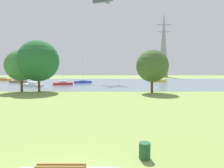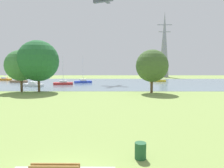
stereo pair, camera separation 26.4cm
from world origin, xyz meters
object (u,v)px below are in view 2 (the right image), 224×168
at_px(sailboat_orange, 4,79).
at_px(sailboat_red, 63,83).
at_px(sailboat_blue, 83,81).
at_px(sailboat_white, 33,85).
at_px(sailboat_yellow, 158,80).
at_px(electricity_pylon, 164,45).
at_px(tree_east_near, 21,66).
at_px(tree_west_near, 152,66).
at_px(tree_east_far, 38,61).
at_px(litter_bin, 140,151).
at_px(light_aircraft, 103,0).
at_px(sailboat_brown, 19,81).

height_order(sailboat_orange, sailboat_red, sailboat_red).
bearing_deg(sailboat_blue, sailboat_white, -133.14).
xyz_separation_m(sailboat_blue, sailboat_red, (-4.14, -5.82, -0.00)).
bearing_deg(sailboat_yellow, electricity_pylon, 72.75).
bearing_deg(sailboat_white, tree_east_near, -79.94).
distance_m(sailboat_yellow, tree_west_near, 27.66).
bearing_deg(tree_west_near, tree_east_far, 175.58).
height_order(sailboat_orange, tree_east_near, tree_east_near).
height_order(tree_east_far, tree_west_near, tree_east_far).
bearing_deg(litter_bin, tree_east_far, 118.84).
bearing_deg(litter_bin, tree_west_near, 78.13).
bearing_deg(electricity_pylon, tree_west_near, -105.92).
relative_size(litter_bin, sailboat_white, 0.15).
xyz_separation_m(tree_east_far, tree_west_near, (20.14, -1.56, -0.90)).
relative_size(sailboat_yellow, sailboat_white, 0.99).
bearing_deg(litter_bin, sailboat_blue, 101.77).
relative_size(sailboat_blue, sailboat_red, 1.05).
bearing_deg(sailboat_blue, sailboat_orange, 159.08).
bearing_deg(light_aircraft, sailboat_red, -126.60).
xyz_separation_m(sailboat_blue, sailboat_brown, (-18.88, 1.60, -0.01)).
bearing_deg(sailboat_orange, electricity_pylon, 21.41).
bearing_deg(sailboat_brown, electricity_pylon, 32.82).
distance_m(sailboat_orange, electricity_pylon, 64.75).
height_order(tree_east_near, light_aircraft, light_aircraft).
distance_m(tree_east_near, light_aircraft, 36.35).
distance_m(sailboat_blue, tree_west_near, 26.84).
relative_size(tree_east_far, light_aircraft, 1.14).
distance_m(sailboat_orange, sailboat_brown, 12.80).
bearing_deg(tree_east_near, sailboat_blue, 67.92).
relative_size(sailboat_yellow, sailboat_red, 0.76).
bearing_deg(tree_east_near, electricity_pylon, 54.02).
height_order(litter_bin, tree_east_far, tree_east_far).
bearing_deg(sailboat_orange, sailboat_white, -49.65).
bearing_deg(sailboat_orange, litter_bin, -56.86).
bearing_deg(litter_bin, sailboat_red, 108.67).
relative_size(litter_bin, sailboat_yellow, 0.15).
distance_m(sailboat_red, tree_west_near, 25.37).
xyz_separation_m(sailboat_white, sailboat_red, (5.75, 4.73, 0.02)).
distance_m(sailboat_white, tree_east_far, 11.98).
relative_size(sailboat_red, tree_east_far, 0.77).
height_order(sailboat_white, sailboat_brown, sailboat_brown).
distance_m(sailboat_blue, tree_east_far, 21.43).
relative_size(electricity_pylon, light_aircraft, 3.52).
bearing_deg(sailboat_white, sailboat_red, 39.46).
height_order(sailboat_red, tree_east_near, tree_east_near).
distance_m(sailboat_white, sailboat_brown, 15.12).
bearing_deg(light_aircraft, sailboat_blue, -127.56).
relative_size(tree_west_near, light_aircraft, 0.92).
bearing_deg(sailboat_white, sailboat_blue, 46.86).
bearing_deg(electricity_pylon, sailboat_yellow, -107.25).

